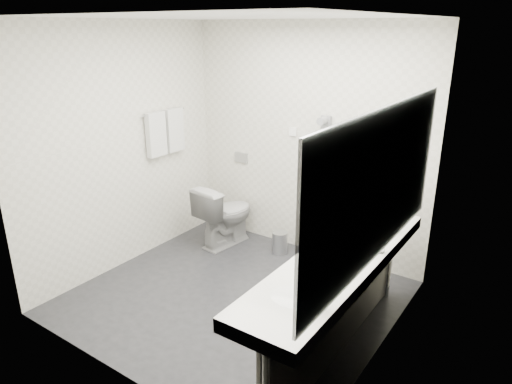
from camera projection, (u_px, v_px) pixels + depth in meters
The scene contains 28 objects.
floor at pixel (234, 297), 4.42m from camera, with size 2.80×2.80×0.00m, color #252529.
ceiling at pixel (229, 17), 3.58m from camera, with size 2.80×2.80×0.00m, color white.
wall_back at pixel (305, 142), 5.00m from camera, with size 2.80×2.80×0.00m, color silver.
wall_front at pixel (109, 221), 2.99m from camera, with size 2.80×2.80×0.00m, color silver.
wall_left at pixel (123, 149), 4.75m from camera, with size 2.60×2.60×0.00m, color silver.
wall_right at pixel (391, 205), 3.25m from camera, with size 2.60×2.60×0.00m, color silver.
vanity_counter at pixel (338, 263), 3.39m from camera, with size 0.55×2.20×0.10m, color white.
vanity_panel at pixel (338, 314), 3.52m from camera, with size 0.03×2.15×0.75m, color gray.
vanity_post_far at pixel (389, 261), 4.31m from camera, with size 0.06×0.06×0.75m, color silver.
mirror at pixel (381, 185), 3.03m from camera, with size 0.02×2.20×1.05m, color #B2BCC6.
basin_near at pixel (294, 299), 2.88m from camera, with size 0.40×0.31×0.05m, color white.
basin_far at pixel (372, 229), 3.88m from camera, with size 0.40×0.31×0.05m, color white.
faucet_near at pixel (323, 297), 2.74m from camera, with size 0.04×0.04×0.15m, color silver.
faucet_far at pixel (396, 224), 3.75m from camera, with size 0.04×0.04×0.15m, color silver.
soap_bottle_a at pixel (341, 241), 3.49m from camera, with size 0.05×0.05×0.12m, color white.
glass_left at pixel (381, 246), 3.43m from camera, with size 0.06×0.06×0.11m, color silver.
toilet at pixel (225, 214), 5.41m from camera, with size 0.41×0.72×0.73m, color white.
flush_plate at pixel (241, 158), 5.55m from camera, with size 0.18×0.02×0.12m, color #B2B5BA.
pedal_bin at pixel (280, 243), 5.24m from camera, with size 0.17×0.17×0.24m, color #B2B5BA.
bin_lid at pixel (280, 233), 5.20m from camera, with size 0.17×0.17×0.01m, color #B2B5BA.
towel_rail at pixel (163, 112), 5.04m from camera, with size 0.02×0.02×0.62m, color silver.
towel_near at pixel (156, 134), 5.01m from camera, with size 0.07×0.24×0.48m, color silver.
towel_far at pixel (174, 130), 5.22m from camera, with size 0.07×0.24×0.48m, color silver.
dryer_cradle at pixel (326, 122), 4.76m from camera, with size 0.10×0.04×0.14m, color gray.
dryer_barrel at pixel (323, 121), 4.70m from camera, with size 0.08×0.08×0.14m, color gray.
dryer_cord at pixel (324, 146), 4.84m from camera, with size 0.02×0.02×0.35m, color black.
switch_plate_a at pixel (293, 132), 5.04m from camera, with size 0.09×0.02×0.09m, color white.
switch_plate_b at pixel (353, 140), 4.67m from camera, with size 0.09×0.02×0.09m, color white.
Camera 1 is at (2.34, -3.03, 2.43)m, focal length 32.61 mm.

